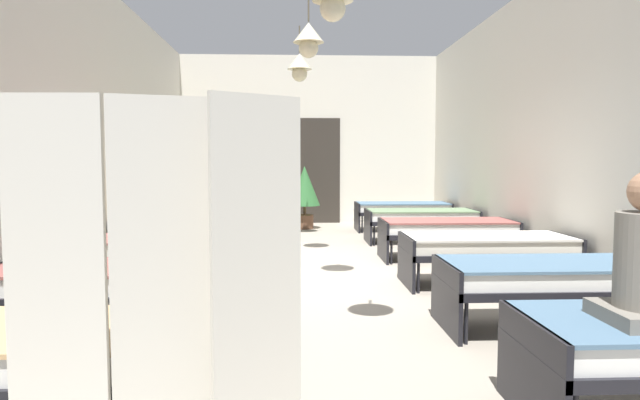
{
  "coord_description": "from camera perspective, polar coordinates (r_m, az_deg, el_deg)",
  "views": [
    {
      "loc": [
        -0.33,
        -6.92,
        1.42
      ],
      "look_at": [
        0.0,
        0.3,
        0.91
      ],
      "focal_mm": 30.62,
      "sensor_mm": 36.0,
      "label": 1
    }
  ],
  "objects": [
    {
      "name": "ground_plane",
      "position": [
        7.08,
        0.11,
        -7.91
      ],
      "size": [
        6.43,
        11.85,
        0.1
      ],
      "primitive_type": "cube",
      "color": "#9E9384"
    },
    {
      "name": "room_shell",
      "position": [
        8.2,
        -0.31,
        7.57
      ],
      "size": [
        6.23,
        11.45,
        3.82
      ],
      "color": "silver",
      "rests_on": "ground"
    },
    {
      "name": "bed_left_row_1",
      "position": [
        4.81,
        -21.35,
        -7.99
      ],
      "size": [
        1.9,
        0.84,
        0.57
      ],
      "color": "black",
      "rests_on": "ground"
    },
    {
      "name": "bed_right_row_1",
      "position": [
        5.06,
        23.33,
        -7.46
      ],
      "size": [
        1.9,
        0.84,
        0.57
      ],
      "color": "black",
      "rests_on": "ground"
    },
    {
      "name": "bed_left_row_2",
      "position": [
        6.36,
        -16.59,
        -4.98
      ],
      "size": [
        1.9,
        0.84,
        0.57
      ],
      "color": "black",
      "rests_on": "ground"
    },
    {
      "name": "bed_right_row_2",
      "position": [
        6.55,
        17.03,
        -4.72
      ],
      "size": [
        1.9,
        0.84,
        0.57
      ],
      "color": "black",
      "rests_on": "ground"
    },
    {
      "name": "bed_left_row_3",
      "position": [
        7.95,
        -13.74,
        -3.14
      ],
      "size": [
        1.9,
        0.84,
        0.57
      ],
      "color": "black",
      "rests_on": "ground"
    },
    {
      "name": "bed_right_row_3",
      "position": [
        8.1,
        13.12,
        -2.99
      ],
      "size": [
        1.9,
        0.84,
        0.57
      ],
      "color": "black",
      "rests_on": "ground"
    },
    {
      "name": "bed_left_row_4",
      "position": [
        9.55,
        -11.85,
        -1.91
      ],
      "size": [
        1.9,
        0.84,
        0.57
      ],
      "color": "black",
      "rests_on": "ground"
    },
    {
      "name": "bed_right_row_4",
      "position": [
        9.68,
        10.49,
        -1.81
      ],
      "size": [
        1.9,
        0.84,
        0.57
      ],
      "color": "black",
      "rests_on": "ground"
    },
    {
      "name": "bed_left_row_5",
      "position": [
        11.17,
        -10.5,
        -1.03
      ],
      "size": [
        1.9,
        0.84,
        0.57
      ],
      "color": "black",
      "rests_on": "ground"
    },
    {
      "name": "bed_right_row_5",
      "position": [
        11.28,
        8.6,
        -0.96
      ],
      "size": [
        1.9,
        0.84,
        0.57
      ],
      "color": "black",
      "rests_on": "ground"
    },
    {
      "name": "nurse_near_aisle",
      "position": [
        9.13,
        -4.14,
        -1.54
      ],
      "size": [
        0.52,
        0.52,
        1.49
      ],
      "rotation": [
        0.0,
        0.0,
        3.63
      ],
      "color": "white",
      "rests_on": "ground"
    },
    {
      "name": "potted_plant",
      "position": [
        11.45,
        -1.63,
        1.11
      ],
      "size": [
        0.65,
        0.65,
        1.32
      ],
      "color": "brown",
      "rests_on": "ground"
    },
    {
      "name": "privacy_screen",
      "position": [
        2.46,
        -16.48,
        -9.55
      ],
      "size": [
        1.24,
        0.25,
        1.7
      ],
      "rotation": [
        0.0,
        0.0,
        0.26
      ],
      "color": "silver",
      "rests_on": "ground"
    }
  ]
}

